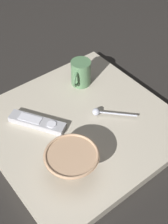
% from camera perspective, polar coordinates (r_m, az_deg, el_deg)
% --- Properties ---
extents(ground_plane, '(6.00, 6.00, 0.00)m').
position_cam_1_polar(ground_plane, '(1.04, -0.66, -3.07)').
color(ground_plane, black).
extents(table, '(0.59, 0.57, 0.03)m').
position_cam_1_polar(table, '(1.03, -0.67, -2.48)').
color(table, '#B7AD99').
rests_on(table, ground).
extents(cereal_bowl, '(0.16, 0.16, 0.07)m').
position_cam_1_polar(cereal_bowl, '(0.87, -2.28, -9.13)').
color(cereal_bowl, tan).
rests_on(cereal_bowl, table).
extents(coffee_mug, '(0.10, 0.08, 0.10)m').
position_cam_1_polar(coffee_mug, '(1.13, -0.61, 7.28)').
color(coffee_mug, '#4C724C').
rests_on(coffee_mug, table).
extents(teaspoon, '(0.11, 0.11, 0.03)m').
position_cam_1_polar(teaspoon, '(1.03, 3.09, -0.04)').
color(teaspoon, '#A3A5B2').
rests_on(teaspoon, table).
extents(tv_remote_near, '(0.14, 0.19, 0.02)m').
position_cam_1_polar(tv_remote_near, '(1.02, -8.73, -1.92)').
color(tv_remote_near, '#9E9EA3').
rests_on(tv_remote_near, table).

